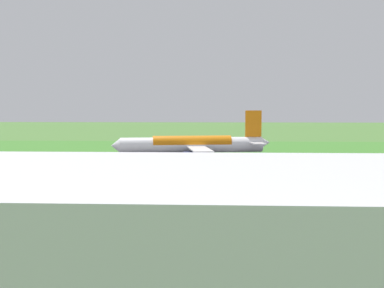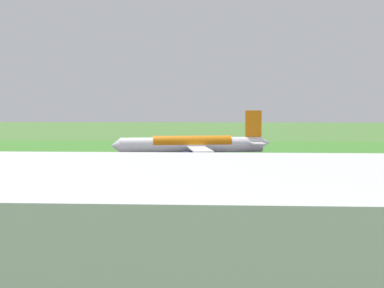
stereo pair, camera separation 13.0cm
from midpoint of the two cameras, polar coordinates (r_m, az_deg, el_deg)
The scene contains 8 objects.
ground_plane at distance 163.23m, azimuth 4.67°, elevation -1.59°, with size 800.00×800.00×0.00m, color #477233.
runway_asphalt at distance 163.23m, azimuth 4.67°, elevation -1.58°, with size 600.00×29.86×0.06m, color #38383D.
apron_concrete at distance 106.77m, azimuth 5.57°, elevation -4.70°, with size 440.00×110.00×0.05m, color gray.
grass_verge_foreground at distance 201.28m, azimuth 4.34°, elevation -0.48°, with size 600.00×80.00×0.04m, color #3C782B.
airliner_main at distance 163.04m, azimuth 0.11°, elevation -0.05°, with size 53.97×44.38×15.88m.
terminal_building at distance 36.92m, azimuth 6.77°, elevation -12.04°, with size 151.36×26.67×33.74m.
no_stopping_sign at distance 204.27m, azimuth -2.44°, elevation -0.02°, with size 0.60×0.10×2.26m.
traffic_cone_orange at distance 204.30m, azimuth -3.98°, elevation -0.33°, with size 0.40×0.40×0.55m, color orange.
Camera 1 is at (4.96, 162.32, 16.62)m, focal length 45.23 mm.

